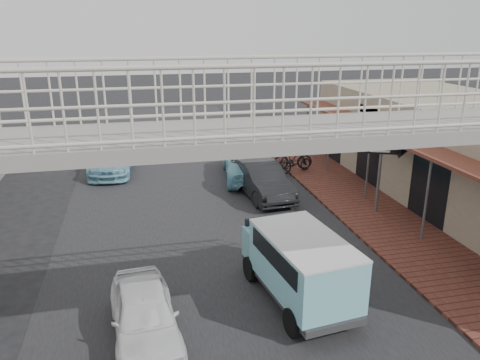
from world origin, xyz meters
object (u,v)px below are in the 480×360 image
angkot_far (113,158)px  white_hatchback (144,314)px  motorcycle_near (296,163)px  dark_sedan (262,180)px  arrow_sign (406,143)px  angkot_van (300,259)px  motorcycle_far (293,158)px  angkot_curb (250,163)px

angkot_far → white_hatchback: bearing=-80.0°
motorcycle_near → dark_sedan: bearing=117.2°
dark_sedan → white_hatchback: bearing=-126.2°
arrow_sign → dark_sedan: bearing=168.3°
angkot_van → arrow_sign: bearing=32.3°
dark_sedan → arrow_sign: (4.54, -3.16, 2.11)m
white_hatchback → angkot_van: bearing=5.4°
white_hatchback → motorcycle_near: 13.50m
angkot_far → dark_sedan: bearing=-33.5°
white_hatchback → arrow_sign: (9.67, 5.43, 2.20)m
white_hatchback → angkot_far: (-1.12, 13.61, 0.07)m
white_hatchback → arrow_sign: bearing=24.9°
angkot_van → motorcycle_near: 11.12m
dark_sedan → angkot_far: bearing=135.8°
white_hatchback → angkot_van: (3.96, 0.69, 0.59)m
arrow_sign → white_hatchback: bearing=-127.5°
motorcycle_far → arrow_sign: 6.91m
angkot_curb → white_hatchback: bearing=72.6°
motorcycle_near → arrow_sign: 6.54m
angkot_far → angkot_van: 13.90m
white_hatchback → angkot_far: size_ratio=0.76×
white_hatchback → motorcycle_far: 13.88m
motorcycle_near → arrow_sign: arrow_sign is taller
dark_sedan → motorcycle_near: size_ratio=2.39×
angkot_far → angkot_curb: bearing=-15.7°
arrow_sign → angkot_far: bearing=165.9°
angkot_van → white_hatchback: bearing=-177.6°
arrow_sign → angkot_curb: bearing=150.8°
white_hatchback → motorcycle_far: (7.54, 11.65, 0.05)m
angkot_van → arrow_sign: size_ratio=1.21×
angkot_curb → angkot_van: bearing=90.8°
angkot_far → motorcycle_far: (8.66, -1.96, -0.02)m
motorcycle_near → angkot_far: bearing=54.5°
white_hatchback → angkot_van: size_ratio=0.89×
motorcycle_far → arrow_sign: size_ratio=0.57×
angkot_curb → motorcycle_near: size_ratio=2.84×
motorcycle_near → angkot_curb: bearing=70.4°
angkot_van → motorcycle_far: 11.55m
white_hatchback → dark_sedan: size_ratio=0.84×
angkot_curb → motorcycle_far: bearing=-160.8°
dark_sedan → angkot_curb: angkot_curb is taller
white_hatchback → dark_sedan: (5.13, 8.59, 0.09)m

